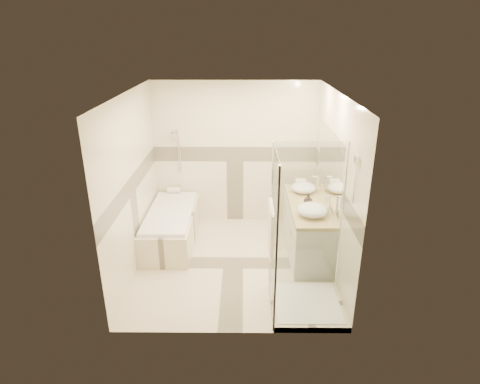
{
  "coord_description": "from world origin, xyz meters",
  "views": [
    {
      "loc": [
        0.15,
        -5.18,
        3.25
      ],
      "look_at": [
        0.1,
        0.25,
        1.05
      ],
      "focal_mm": 30.0,
      "sensor_mm": 36.0,
      "label": 1
    }
  ],
  "objects_px": {
    "amenity_bottle_a": "(309,201)",
    "shower_enclosure": "(299,270)",
    "vessel_sink_near": "(303,188)",
    "vanity": "(307,229)",
    "amenity_bottle_b": "(308,199)",
    "vessel_sink_far": "(312,210)",
    "bathtub": "(171,225)"
  },
  "relations": [
    {
      "from": "shower_enclosure",
      "to": "amenity_bottle_b",
      "type": "height_order",
      "value": "shower_enclosure"
    },
    {
      "from": "vanity",
      "to": "vessel_sink_far",
      "type": "distance_m",
      "value": 0.66
    },
    {
      "from": "shower_enclosure",
      "to": "vessel_sink_far",
      "type": "height_order",
      "value": "shower_enclosure"
    },
    {
      "from": "vessel_sink_far",
      "to": "shower_enclosure",
      "type": "bearing_deg",
      "value": -107.8
    },
    {
      "from": "vessel_sink_near",
      "to": "vanity",
      "type": "bearing_deg",
      "value": -87.45
    },
    {
      "from": "shower_enclosure",
      "to": "vessel_sink_far",
      "type": "xyz_separation_m",
      "value": [
        0.27,
        0.85,
        0.43
      ]
    },
    {
      "from": "vanity",
      "to": "shower_enclosure",
      "type": "bearing_deg",
      "value": -102.97
    },
    {
      "from": "vanity",
      "to": "vessel_sink_far",
      "type": "height_order",
      "value": "vessel_sink_far"
    },
    {
      "from": "shower_enclosure",
      "to": "amenity_bottle_a",
      "type": "bearing_deg",
      "value": 77.0
    },
    {
      "from": "amenity_bottle_b",
      "to": "vanity",
      "type": "bearing_deg",
      "value": 66.38
    },
    {
      "from": "vessel_sink_far",
      "to": "amenity_bottle_a",
      "type": "xyz_separation_m",
      "value": [
        0.0,
        0.33,
        -0.01
      ]
    },
    {
      "from": "shower_enclosure",
      "to": "vessel_sink_near",
      "type": "distance_m",
      "value": 1.79
    },
    {
      "from": "bathtub",
      "to": "amenity_bottle_a",
      "type": "distance_m",
      "value": 2.26
    },
    {
      "from": "vessel_sink_near",
      "to": "shower_enclosure",
      "type": "bearing_deg",
      "value": -99.01
    },
    {
      "from": "shower_enclosure",
      "to": "vessel_sink_near",
      "type": "xyz_separation_m",
      "value": [
        0.27,
        1.72,
        0.42
      ]
    },
    {
      "from": "vessel_sink_near",
      "to": "vessel_sink_far",
      "type": "height_order",
      "value": "vessel_sink_far"
    },
    {
      "from": "vessel_sink_far",
      "to": "vessel_sink_near",
      "type": "bearing_deg",
      "value": 90.0
    },
    {
      "from": "vessel_sink_near",
      "to": "bathtub",
      "type": "bearing_deg",
      "value": -177.33
    },
    {
      "from": "vanity",
      "to": "shower_enclosure",
      "type": "height_order",
      "value": "shower_enclosure"
    },
    {
      "from": "shower_enclosure",
      "to": "amenity_bottle_b",
      "type": "xyz_separation_m",
      "value": [
        0.27,
        1.22,
        0.43
      ]
    },
    {
      "from": "vanity",
      "to": "amenity_bottle_a",
      "type": "xyz_separation_m",
      "value": [
        -0.02,
        -0.09,
        0.5
      ]
    },
    {
      "from": "amenity_bottle_b",
      "to": "vessel_sink_near",
      "type": "bearing_deg",
      "value": 90.0
    },
    {
      "from": "bathtub",
      "to": "vessel_sink_near",
      "type": "distance_m",
      "value": 2.22
    },
    {
      "from": "amenity_bottle_a",
      "to": "shower_enclosure",
      "type": "bearing_deg",
      "value": -103.0
    },
    {
      "from": "shower_enclosure",
      "to": "amenity_bottle_a",
      "type": "height_order",
      "value": "shower_enclosure"
    },
    {
      "from": "bathtub",
      "to": "vessel_sink_near",
      "type": "bearing_deg",
      "value": 2.67
    },
    {
      "from": "shower_enclosure",
      "to": "amenity_bottle_b",
      "type": "distance_m",
      "value": 1.33
    },
    {
      "from": "vanity",
      "to": "bathtub",
      "type": "bearing_deg",
      "value": 170.75
    },
    {
      "from": "shower_enclosure",
      "to": "amenity_bottle_a",
      "type": "xyz_separation_m",
      "value": [
        0.27,
        1.18,
        0.42
      ]
    },
    {
      "from": "shower_enclosure",
      "to": "amenity_bottle_b",
      "type": "relative_size",
      "value": 12.15
    },
    {
      "from": "amenity_bottle_b",
      "to": "vessel_sink_far",
      "type": "bearing_deg",
      "value": -90.0
    },
    {
      "from": "vessel_sink_far",
      "to": "bathtub",
      "type": "bearing_deg",
      "value": 160.09
    }
  ]
}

